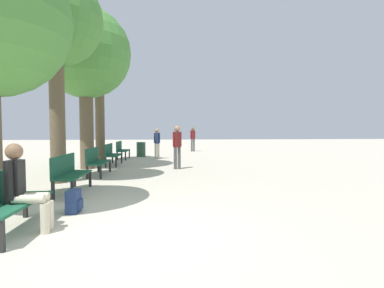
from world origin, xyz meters
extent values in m
plane|color=beige|center=(0.00, 0.00, 0.00)|extent=(80.00, 80.00, 0.00)
cube|color=#195138|center=(-1.66, 0.09, 0.43)|extent=(0.49, 1.59, 0.04)
cube|color=black|center=(-1.46, -0.66, 0.20)|extent=(0.06, 0.06, 0.41)
cube|color=black|center=(-1.46, 0.84, 0.20)|extent=(0.06, 0.06, 0.41)
cube|color=black|center=(-1.86, 0.84, 0.20)|extent=(0.06, 0.06, 0.41)
cube|color=#195138|center=(-1.66, 2.84, 0.43)|extent=(0.49, 1.59, 0.04)
cube|color=#195138|center=(-1.88, 2.84, 0.68)|extent=(0.04, 1.59, 0.46)
cube|color=black|center=(-1.46, 2.09, 0.20)|extent=(0.06, 0.06, 0.41)
cube|color=black|center=(-1.46, 3.59, 0.20)|extent=(0.06, 0.06, 0.41)
cube|color=black|center=(-1.86, 2.09, 0.20)|extent=(0.06, 0.06, 0.41)
cube|color=black|center=(-1.86, 3.59, 0.20)|extent=(0.06, 0.06, 0.41)
cube|color=#195138|center=(-1.66, 5.59, 0.43)|extent=(0.49, 1.59, 0.04)
cube|color=#195138|center=(-1.88, 5.59, 0.68)|extent=(0.04, 1.59, 0.46)
cube|color=black|center=(-1.46, 4.84, 0.20)|extent=(0.06, 0.06, 0.41)
cube|color=black|center=(-1.46, 6.34, 0.20)|extent=(0.06, 0.06, 0.41)
cube|color=black|center=(-1.86, 4.84, 0.20)|extent=(0.06, 0.06, 0.41)
cube|color=black|center=(-1.86, 6.34, 0.20)|extent=(0.06, 0.06, 0.41)
cube|color=#195138|center=(-1.66, 8.34, 0.43)|extent=(0.49, 1.59, 0.04)
cube|color=#195138|center=(-1.88, 8.34, 0.68)|extent=(0.04, 1.59, 0.46)
cube|color=black|center=(-1.46, 7.60, 0.20)|extent=(0.06, 0.06, 0.41)
cube|color=black|center=(-1.46, 9.09, 0.20)|extent=(0.06, 0.06, 0.41)
cube|color=black|center=(-1.86, 7.60, 0.20)|extent=(0.06, 0.06, 0.41)
cube|color=black|center=(-1.86, 9.09, 0.20)|extent=(0.06, 0.06, 0.41)
cube|color=#195138|center=(-1.66, 11.09, 0.43)|extent=(0.49, 1.59, 0.04)
cube|color=#195138|center=(-1.88, 11.09, 0.68)|extent=(0.04, 1.59, 0.46)
cube|color=black|center=(-1.46, 10.35, 0.20)|extent=(0.06, 0.06, 0.41)
cube|color=black|center=(-1.46, 11.84, 0.20)|extent=(0.06, 0.06, 0.41)
cube|color=black|center=(-1.86, 10.35, 0.20)|extent=(0.06, 0.06, 0.41)
cube|color=black|center=(-1.86, 11.84, 0.20)|extent=(0.06, 0.06, 0.41)
cylinder|color=brown|center=(-2.50, 4.28, 1.93)|extent=(0.41, 0.41, 3.86)
sphere|color=#478438|center=(-2.50, 4.28, 4.58)|extent=(2.59, 2.59, 2.59)
cylinder|color=brown|center=(-2.50, 7.35, 1.74)|extent=(0.51, 0.51, 3.48)
sphere|color=#478438|center=(-2.50, 7.35, 4.42)|extent=(3.42, 3.42, 3.42)
cylinder|color=brown|center=(-2.50, 9.64, 2.01)|extent=(0.42, 0.42, 4.01)
sphere|color=#478438|center=(-2.50, 9.64, 4.65)|extent=(2.31, 2.31, 2.31)
cylinder|color=beige|center=(-1.41, -0.02, 0.51)|extent=(0.44, 0.13, 0.13)
cylinder|color=beige|center=(-1.19, -0.02, 0.22)|extent=(0.13, 0.13, 0.45)
cylinder|color=beige|center=(-1.41, 0.14, 0.51)|extent=(0.44, 0.13, 0.13)
cylinder|color=beige|center=(-1.19, 0.14, 0.22)|extent=(0.13, 0.13, 0.45)
cube|color=black|center=(-1.63, 0.06, 0.76)|extent=(0.20, 0.24, 0.62)
cylinder|color=black|center=(-1.63, -0.07, 0.79)|extent=(0.09, 0.09, 0.56)
cylinder|color=black|center=(-1.63, 0.19, 0.79)|extent=(0.09, 0.09, 0.56)
sphere|color=brown|center=(-1.63, 0.06, 1.19)|extent=(0.24, 0.24, 0.24)
cube|color=navy|center=(-1.13, 1.09, 0.21)|extent=(0.20, 0.34, 0.41)
cube|color=navy|center=(-1.01, 1.09, 0.15)|extent=(0.04, 0.24, 0.18)
cylinder|color=#4C4C4C|center=(2.26, 15.98, 0.42)|extent=(0.12, 0.12, 0.85)
cylinder|color=#4C4C4C|center=(2.41, 15.98, 0.42)|extent=(0.12, 0.12, 0.85)
cube|color=maroon|center=(2.34, 15.98, 1.15)|extent=(0.27, 0.29, 0.60)
cylinder|color=maroon|center=(2.21, 15.98, 1.16)|extent=(0.09, 0.09, 0.57)
cylinder|color=maroon|center=(2.46, 15.98, 1.16)|extent=(0.09, 0.09, 0.57)
sphere|color=brown|center=(2.34, 15.98, 1.57)|extent=(0.23, 0.23, 0.23)
cylinder|color=beige|center=(-0.01, 10.92, 0.39)|extent=(0.11, 0.11, 0.78)
cylinder|color=beige|center=(0.13, 10.92, 0.39)|extent=(0.11, 0.11, 0.78)
cube|color=navy|center=(0.06, 10.92, 1.06)|extent=(0.21, 0.24, 0.56)
cylinder|color=navy|center=(-0.05, 10.92, 1.07)|extent=(0.08, 0.08, 0.53)
cylinder|color=navy|center=(0.18, 10.92, 1.07)|extent=(0.08, 0.08, 0.53)
sphere|color=#A37A5B|center=(0.06, 10.92, 1.45)|extent=(0.21, 0.21, 0.21)
cylinder|color=#4C4C4C|center=(0.88, 6.90, 0.42)|extent=(0.12, 0.12, 0.83)
cylinder|color=#4C4C4C|center=(1.03, 6.90, 0.42)|extent=(0.12, 0.12, 0.83)
cube|color=maroon|center=(0.96, 6.90, 1.13)|extent=(0.29, 0.30, 0.59)
cylinder|color=maroon|center=(0.83, 6.90, 1.14)|extent=(0.09, 0.09, 0.56)
cylinder|color=maroon|center=(1.08, 6.90, 1.14)|extent=(0.09, 0.09, 0.56)
sphere|color=#A37A5B|center=(0.96, 6.90, 1.54)|extent=(0.23, 0.23, 0.23)
cylinder|color=#2D5138|center=(-0.87, 12.26, 0.40)|extent=(0.49, 0.49, 0.81)
camera|label=1|loc=(0.58, -4.45, 1.51)|focal=28.00mm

